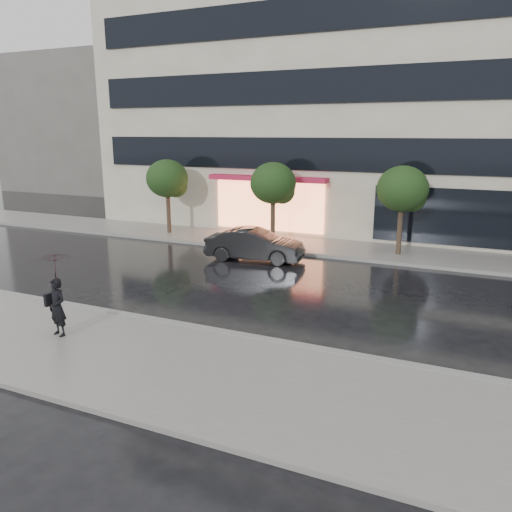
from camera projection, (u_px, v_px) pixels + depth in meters
The scene contains 12 objects.
ground at pixel (239, 323), 14.44m from camera, with size 120.00×120.00×0.00m, color black.
sidewalk_near at pixel (177, 368), 11.55m from camera, with size 60.00×4.50×0.12m, color slate.
sidewalk_far at pixel (333, 248), 23.52m from camera, with size 60.00×3.50×0.12m, color slate.
curb_near at pixel (223, 333), 13.54m from camera, with size 60.00×0.25×0.14m, color gray.
curb_far at pixel (323, 256), 21.96m from camera, with size 60.00×0.25×0.14m, color gray.
office_building at pixel (376, 66), 28.20m from camera, with size 30.00×12.76×18.00m.
bg_building_left at pixel (92, 125), 47.08m from camera, with size 14.00×10.00×12.00m, color #59544F.
tree_far_west at pixel (168, 180), 26.15m from camera, with size 2.20×2.20×3.99m.
tree_mid_west at pixel (275, 185), 23.79m from camera, with size 2.20×2.20×3.99m.
tree_mid_east at pixel (404, 191), 21.42m from camera, with size 2.20×2.20×3.99m.
parked_car at pixel (255, 245), 21.28m from camera, with size 1.45×4.17×1.37m, color black.
pedestrian_with_umbrella at pixel (55, 282), 12.90m from camera, with size 1.07×1.08×2.24m.
Camera 1 is at (5.96, -12.17, 5.38)m, focal length 35.00 mm.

